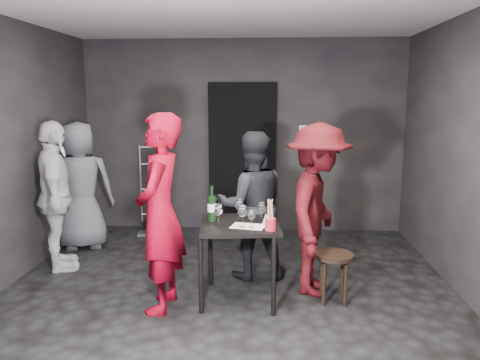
# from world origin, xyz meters

# --- Properties ---
(floor) EXTENTS (4.50, 5.00, 0.02)m
(floor) POSITION_xyz_m (0.00, 0.00, 0.00)
(floor) COLOR black
(floor) RESTS_ON ground
(ceiling) EXTENTS (4.50, 5.00, 0.02)m
(ceiling) POSITION_xyz_m (0.00, 0.00, 2.70)
(ceiling) COLOR silver
(ceiling) RESTS_ON ground
(wall_back) EXTENTS (4.50, 0.04, 2.70)m
(wall_back) POSITION_xyz_m (0.00, 2.50, 1.35)
(wall_back) COLOR black
(wall_back) RESTS_ON ground
(wall_front) EXTENTS (4.50, 0.04, 2.70)m
(wall_front) POSITION_xyz_m (0.00, -2.50, 1.35)
(wall_front) COLOR black
(wall_front) RESTS_ON ground
(doorway) EXTENTS (0.95, 0.10, 2.10)m
(doorway) POSITION_xyz_m (0.00, 2.44, 1.05)
(doorway) COLOR black
(doorway) RESTS_ON ground
(wallbox_upper) EXTENTS (0.12, 0.06, 0.12)m
(wallbox_upper) POSITION_xyz_m (0.85, 2.45, 1.45)
(wallbox_upper) COLOR #B7B7B2
(wallbox_upper) RESTS_ON wall_back
(wallbox_lower) EXTENTS (0.10, 0.06, 0.14)m
(wallbox_lower) POSITION_xyz_m (1.05, 2.45, 1.40)
(wallbox_lower) COLOR #B7B7B2
(wallbox_lower) RESTS_ON wall_back
(hand_truck) EXTENTS (0.41, 0.35, 1.24)m
(hand_truck) POSITION_xyz_m (-1.24, 2.21, 0.22)
(hand_truck) COLOR #B2B2B7
(hand_truck) RESTS_ON floor
(tasting_table) EXTENTS (0.72, 0.72, 0.75)m
(tasting_table) POSITION_xyz_m (0.12, 0.07, 0.65)
(tasting_table) COLOR black
(tasting_table) RESTS_ON floor
(stool) EXTENTS (0.36, 0.36, 0.47)m
(stool) POSITION_xyz_m (1.01, 0.07, 0.38)
(stool) COLOR black
(stool) RESTS_ON floor
(server_red) EXTENTS (0.51, 0.77, 2.09)m
(server_red) POSITION_xyz_m (-0.57, -0.16, 1.05)
(server_red) COLOR maroon
(server_red) RESTS_ON floor
(woman_black) EXTENTS (0.85, 0.57, 1.61)m
(woman_black) POSITION_xyz_m (0.21, 0.66, 0.81)
(woman_black) COLOR black
(woman_black) RESTS_ON floor
(man_maroon) EXTENTS (0.84, 1.30, 1.85)m
(man_maroon) POSITION_xyz_m (0.86, 0.29, 0.93)
(man_maroon) COLOR #41090E
(man_maroon) RESTS_ON floor
(bystander_cream) EXTENTS (0.93, 1.19, 1.83)m
(bystander_cream) POSITION_xyz_m (-1.94, 0.72, 0.91)
(bystander_cream) COLOR silver
(bystander_cream) RESTS_ON floor
(bystander_grey) EXTENTS (0.93, 0.67, 1.72)m
(bystander_grey) POSITION_xyz_m (-1.97, 1.48, 0.86)
(bystander_grey) COLOR #575963
(bystander_grey) RESTS_ON floor
(tasting_mat) EXTENTS (0.33, 0.25, 0.00)m
(tasting_mat) POSITION_xyz_m (0.21, -0.05, 0.75)
(tasting_mat) COLOR white
(tasting_mat) RESTS_ON tasting_table
(wine_glass_a) EXTENTS (0.10, 0.10, 0.21)m
(wine_glass_a) POSITION_xyz_m (-0.06, -0.04, 0.86)
(wine_glass_a) COLOR white
(wine_glass_a) RESTS_ON tasting_table
(wine_glass_b) EXTENTS (0.07, 0.07, 0.18)m
(wine_glass_b) POSITION_xyz_m (-0.08, 0.13, 0.84)
(wine_glass_b) COLOR white
(wine_glass_b) RESTS_ON tasting_table
(wine_glass_c) EXTENTS (0.09, 0.09, 0.22)m
(wine_glass_c) POSITION_xyz_m (0.11, 0.19, 0.86)
(wine_glass_c) COLOR white
(wine_glass_c) RESTS_ON tasting_table
(wine_glass_d) EXTENTS (0.11, 0.11, 0.22)m
(wine_glass_d) POSITION_xyz_m (0.16, -0.09, 0.86)
(wine_glass_d) COLOR white
(wine_glass_d) RESTS_ON tasting_table
(wine_glass_e) EXTENTS (0.08, 0.08, 0.18)m
(wine_glass_e) POSITION_xyz_m (0.24, -0.10, 0.84)
(wine_glass_e) COLOR white
(wine_glass_e) RESTS_ON tasting_table
(wine_glass_f) EXTENTS (0.08, 0.08, 0.20)m
(wine_glass_f) POSITION_xyz_m (0.32, 0.12, 0.85)
(wine_glass_f) COLOR white
(wine_glass_f) RESTS_ON tasting_table
(wine_bottle) EXTENTS (0.08, 0.08, 0.34)m
(wine_bottle) POSITION_xyz_m (-0.14, 0.12, 0.88)
(wine_bottle) COLOR black
(wine_bottle) RESTS_ON tasting_table
(breadstick_cup) EXTENTS (0.10, 0.10, 0.30)m
(breadstick_cup) POSITION_xyz_m (0.41, -0.16, 0.88)
(breadstick_cup) COLOR #B21C2D
(breadstick_cup) RESTS_ON tasting_table
(reserved_card) EXTENTS (0.10, 0.13, 0.09)m
(reserved_card) POSITION_xyz_m (0.37, -0.01, 0.79)
(reserved_card) COLOR white
(reserved_card) RESTS_ON tasting_table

